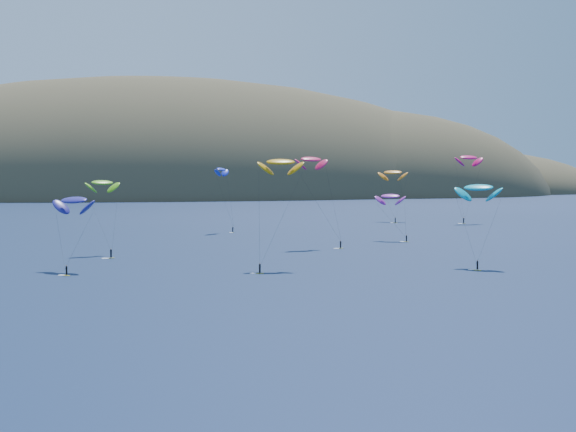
{
  "coord_description": "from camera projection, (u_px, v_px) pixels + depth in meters",
  "views": [
    {
      "loc": [
        -37.3,
        -79.82,
        17.93
      ],
      "look_at": [
        2.16,
        80.0,
        9.0
      ],
      "focal_mm": 50.0,
      "sensor_mm": 36.0,
      "label": 1
    }
  ],
  "objects": [
    {
      "name": "ground",
      "position": [
        445.0,
        337.0,
        87.28
      ],
      "size": [
        2800.0,
        2800.0,
        0.0
      ],
      "primitive_type": "plane",
      "color": "black",
      "rests_on": "ground"
    },
    {
      "name": "island",
      "position": [
        189.0,
        208.0,
        642.46
      ],
      "size": [
        730.0,
        300.0,
        210.0
      ],
      "color": "#3D3526",
      "rests_on": "ground"
    },
    {
      "name": "kitesurfer_2",
      "position": [
        281.0,
        162.0,
        151.99
      ],
      "size": [
        11.22,
        12.46,
        22.29
      ],
      "rotation": [
        0.0,
        0.0,
        -0.17
      ],
      "color": "yellow",
      "rests_on": "ground"
    },
    {
      "name": "kitesurfer_3",
      "position": [
        102.0,
        183.0,
        177.11
      ],
      "size": [
        8.2,
        14.35,
        17.82
      ],
      "rotation": [
        0.0,
        0.0,
        0.34
      ],
      "color": "yellow",
      "rests_on": "ground"
    },
    {
      "name": "kitesurfer_4",
      "position": [
        221.0,
        169.0,
        241.03
      ],
      "size": [
        6.8,
        7.66,
        20.9
      ],
      "rotation": [
        0.0,
        0.0,
        0.94
      ],
      "color": "yellow",
      "rests_on": "ground"
    },
    {
      "name": "kitesurfer_5",
      "position": [
        479.0,
        188.0,
        153.51
      ],
      "size": [
        9.11,
        11.83,
        17.53
      ],
      "rotation": [
        0.0,
        0.0,
        -0.77
      ],
      "color": "yellow",
      "rests_on": "ground"
    },
    {
      "name": "kitesurfer_6",
      "position": [
        390.0,
        196.0,
        212.12
      ],
      "size": [
        8.5,
        10.62,
        13.91
      ],
      "rotation": [
        0.0,
        0.0,
        -0.63
      ],
      "color": "yellow",
      "rests_on": "ground"
    },
    {
      "name": "kitesurfer_8",
      "position": [
        469.0,
        158.0,
        285.4
      ],
      "size": [
        11.12,
        7.88,
        26.32
      ],
      "rotation": [
        0.0,
        0.0,
        0.11
      ],
      "color": "yellow",
      "rests_on": "ground"
    },
    {
      "name": "kitesurfer_9",
      "position": [
        311.0,
        159.0,
        192.53
      ],
      "size": [
        11.01,
        9.16,
        23.51
      ],
      "rotation": [
        0.0,
        0.0,
        0.27
      ],
      "color": "yellow",
      "rests_on": "ground"
    },
    {
      "name": "kitesurfer_10",
      "position": [
        74.0,
        200.0,
        147.88
      ],
      "size": [
        9.34,
        14.27,
        15.29
      ],
      "rotation": [
        0.0,
        0.0,
        -0.67
      ],
      "color": "yellow",
      "rests_on": "ground"
    },
    {
      "name": "kitesurfer_11",
      "position": [
        393.0,
        172.0,
        296.1
      ],
      "size": [
        11.51,
        16.76,
        20.98
      ],
      "rotation": [
        0.0,
        0.0,
        -0.56
      ],
      "color": "yellow",
      "rests_on": "ground"
    }
  ]
}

